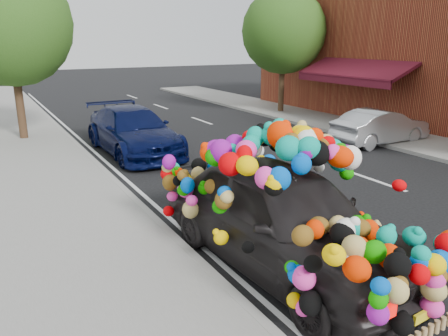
{
  "coord_description": "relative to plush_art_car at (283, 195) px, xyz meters",
  "views": [
    {
      "loc": [
        -5.1,
        -7.46,
        3.51
      ],
      "look_at": [
        -0.92,
        -0.06,
        1.01
      ],
      "focal_mm": 35.0,
      "sensor_mm": 36.0,
      "label": 1
    }
  ],
  "objects": [
    {
      "name": "footpath_far",
      "position": [
        9.36,
        5.36,
        -1.14
      ],
      "size": [
        3.0,
        40.0,
        0.12
      ],
      "primitive_type": "cube",
      "color": "gray",
      "rests_on": "ground"
    },
    {
      "name": "tree_far_b",
      "position": [
        9.16,
        12.36,
        2.69
      ],
      "size": [
        4.0,
        4.0,
        5.9
      ],
      "color": "#332114",
      "rests_on": "ground"
    },
    {
      "name": "ground",
      "position": [
        1.16,
        2.36,
        -1.2
      ],
      "size": [
        100.0,
        100.0,
        0.0
      ],
      "primitive_type": "plane",
      "color": "black",
      "rests_on": "ground"
    },
    {
      "name": "plush_art_car",
      "position": [
        0.0,
        0.0,
        0.0
      ],
      "size": [
        2.66,
        5.24,
        2.32
      ],
      "rotation": [
        0.0,
        0.0,
        0.07
      ],
      "color": "black",
      "rests_on": "ground"
    },
    {
      "name": "kerb",
      "position": [
        -1.19,
        2.36,
        -1.13
      ],
      "size": [
        0.15,
        60.0,
        0.13
      ],
      "primitive_type": "cube",
      "color": "gray",
      "rests_on": "ground"
    },
    {
      "name": "lane_markings",
      "position": [
        4.76,
        2.36,
        -1.19
      ],
      "size": [
        6.0,
        50.0,
        0.01
      ],
      "primitive_type": null,
      "color": "silver",
      "rests_on": "ground"
    },
    {
      "name": "tree_near_sidewalk",
      "position": [
        -2.64,
        11.86,
        2.82
      ],
      "size": [
        4.2,
        4.2,
        6.13
      ],
      "color": "#332114",
      "rests_on": "ground"
    },
    {
      "name": "sidewalk",
      "position": [
        -3.14,
        2.36,
        -1.14
      ],
      "size": [
        4.0,
        60.0,
        0.12
      ],
      "primitive_type": "cube",
      "color": "gray",
      "rests_on": "ground"
    },
    {
      "name": "silver_hatchback",
      "position": [
        8.16,
        5.24,
        -0.59
      ],
      "size": [
        3.68,
        1.29,
        1.21
      ],
      "primitive_type": "imported",
      "rotation": [
        0.0,
        0.0,
        1.57
      ],
      "color": "#ABACB2",
      "rests_on": "ground"
    },
    {
      "name": "navy_sedan",
      "position": [
        0.27,
        8.25,
        -0.48
      ],
      "size": [
        2.12,
        5.01,
        1.44
      ],
      "primitive_type": "imported",
      "rotation": [
        0.0,
        0.0,
        0.02
      ],
      "color": "#050B33",
      "rests_on": "ground"
    }
  ]
}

